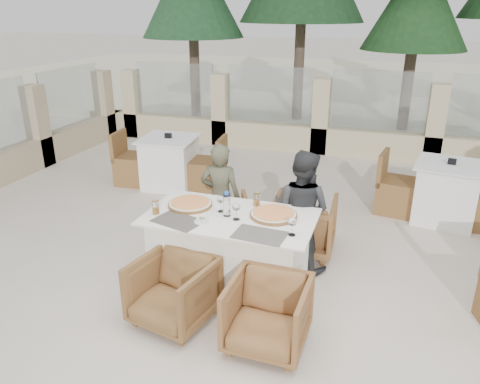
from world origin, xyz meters
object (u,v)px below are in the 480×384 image
(olive_dish, at_px, (202,220))
(armchair_far_right, at_px, (304,225))
(water_bottle, at_px, (227,204))
(diner_left, at_px, (221,198))
(armchair_near_right, at_px, (268,314))
(bg_table_b, at_px, (447,193))
(armchair_far_left, at_px, (220,223))
(wine_glass_centre, at_px, (221,203))
(beer_glass_left, at_px, (156,207))
(diner_right, at_px, (301,211))
(wine_glass_corner, at_px, (292,225))
(wine_glass_near, at_px, (236,210))
(armchair_near_left, at_px, (173,291))
(dining_table, at_px, (230,252))
(beer_glass_right, at_px, (257,200))
(bg_table_a, at_px, (170,162))
(pizza_right, at_px, (274,214))
(pizza_left, at_px, (190,203))

(olive_dish, relative_size, armchair_far_right, 0.16)
(water_bottle, bearing_deg, diner_left, 114.96)
(armchair_near_right, relative_size, bg_table_b, 0.40)
(armchair_far_right, xyz_separation_m, bg_table_b, (1.58, 1.38, 0.07))
(water_bottle, bearing_deg, armchair_near_right, -50.08)
(armchair_far_left, height_order, armchair_near_right, armchair_far_left)
(wine_glass_centre, bearing_deg, armchair_far_right, 54.04)
(beer_glass_left, height_order, diner_left, diner_left)
(wine_glass_centre, xyz_separation_m, diner_left, (-0.26, 0.66, -0.24))
(diner_right, bearing_deg, bg_table_b, -115.98)
(water_bottle, distance_m, wine_glass_corner, 0.70)
(wine_glass_near, distance_m, armchair_far_right, 1.25)
(diner_right, bearing_deg, water_bottle, 61.28)
(armchair_near_left, bearing_deg, dining_table, 78.34)
(wine_glass_centre, xyz_separation_m, diner_right, (0.68, 0.54, -0.21))
(wine_glass_centre, height_order, beer_glass_right, wine_glass_centre)
(armchair_near_right, bearing_deg, beer_glass_left, 157.29)
(bg_table_a, bearing_deg, armchair_near_right, -58.08)
(water_bottle, xyz_separation_m, bg_table_b, (2.15, 2.35, -0.51))
(armchair_far_right, bearing_deg, diner_left, 11.85)
(wine_glass_centre, distance_m, bg_table_a, 2.91)
(bg_table_a, bearing_deg, diner_right, -42.33)
(wine_glass_near, bearing_deg, dining_table, 145.16)
(wine_glass_centre, bearing_deg, bg_table_a, 126.58)
(pizza_right, height_order, armchair_near_left, pizza_right)
(wine_glass_near, bearing_deg, water_bottle, 154.65)
(pizza_left, xyz_separation_m, armchair_near_right, (1.03, -0.83, -0.50))
(olive_dish, height_order, bg_table_a, olive_dish)
(pizza_right, bearing_deg, olive_dish, -151.13)
(dining_table, bearing_deg, wine_glass_centre, 149.74)
(armchair_far_right, bearing_deg, wine_glass_centre, 51.38)
(water_bottle, distance_m, armchair_far_left, 1.00)
(armchair_near_left, bearing_deg, pizza_right, 60.87)
(water_bottle, distance_m, beer_glass_right, 0.38)
(olive_dish, distance_m, bg_table_a, 3.08)
(water_bottle, xyz_separation_m, bg_table_a, (-1.80, 2.38, -0.51))
(water_bottle, height_order, beer_glass_left, water_bottle)
(pizza_left, bearing_deg, beer_glass_left, -130.41)
(beer_glass_right, bearing_deg, beer_glass_left, -150.21)
(wine_glass_centre, xyz_separation_m, armchair_near_right, (0.69, -0.79, -0.57))
(beer_glass_right, xyz_separation_m, armchair_far_left, (-0.55, 0.41, -0.53))
(pizza_left, distance_m, wine_glass_centre, 0.35)
(armchair_far_right, height_order, diner_right, diner_right)
(armchair_far_left, bearing_deg, dining_table, 93.50)
(pizza_right, distance_m, olive_dish, 0.67)
(armchair_far_left, xyz_separation_m, armchair_near_left, (0.09, -1.40, -0.01))
(water_bottle, distance_m, armchair_far_right, 1.26)
(armchair_near_left, bearing_deg, wine_glass_near, 70.44)
(pizza_left, xyz_separation_m, water_bottle, (0.42, -0.10, 0.09))
(beer_glass_left, relative_size, olive_dish, 1.19)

